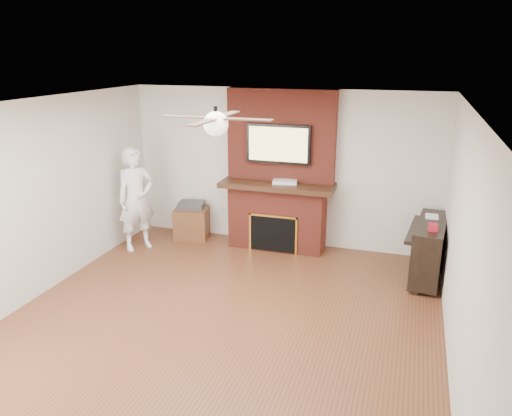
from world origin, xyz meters
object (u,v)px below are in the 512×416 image
(side_table, at_px, (192,221))
(fireplace, at_px, (279,187))
(piano, at_px, (429,248))
(person, at_px, (136,199))

(side_table, bearing_deg, fireplace, -9.70)
(side_table, distance_m, piano, 3.83)
(fireplace, xyz_separation_m, piano, (2.30, -0.55, -0.55))
(fireplace, bearing_deg, side_table, -177.43)
(person, relative_size, side_table, 2.56)
(side_table, xyz_separation_m, piano, (3.79, -0.48, 0.15))
(piano, bearing_deg, side_table, 178.71)
(fireplace, height_order, side_table, fireplace)
(fireplace, distance_m, person, 2.25)
(person, bearing_deg, piano, -49.26)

